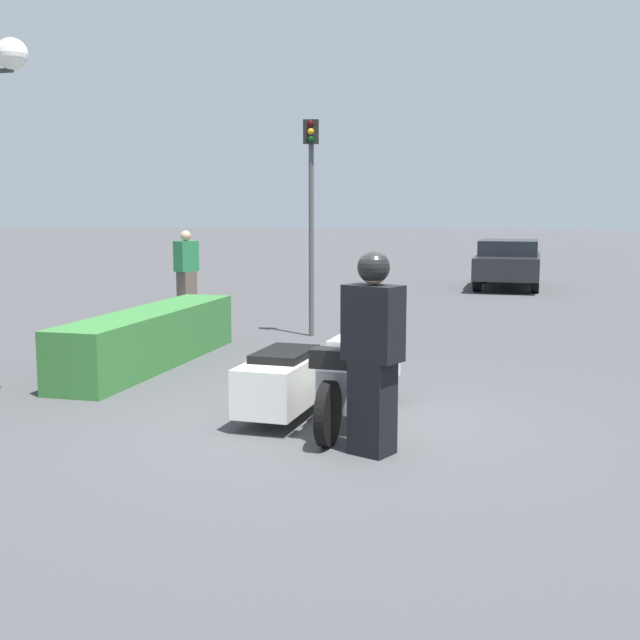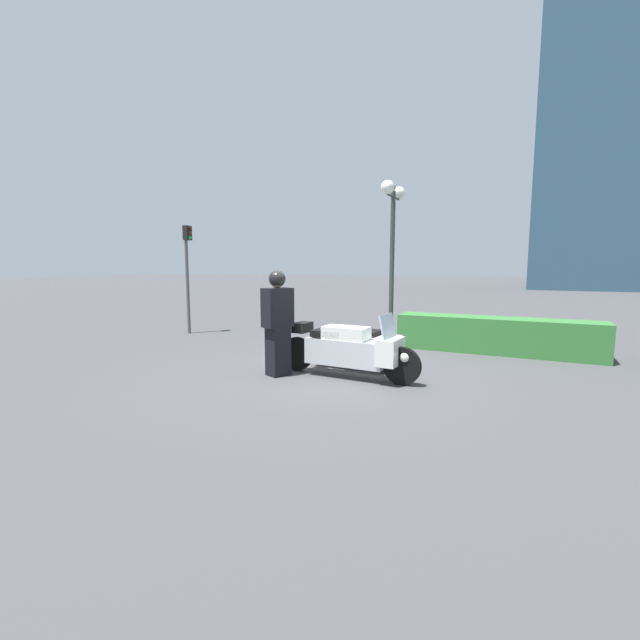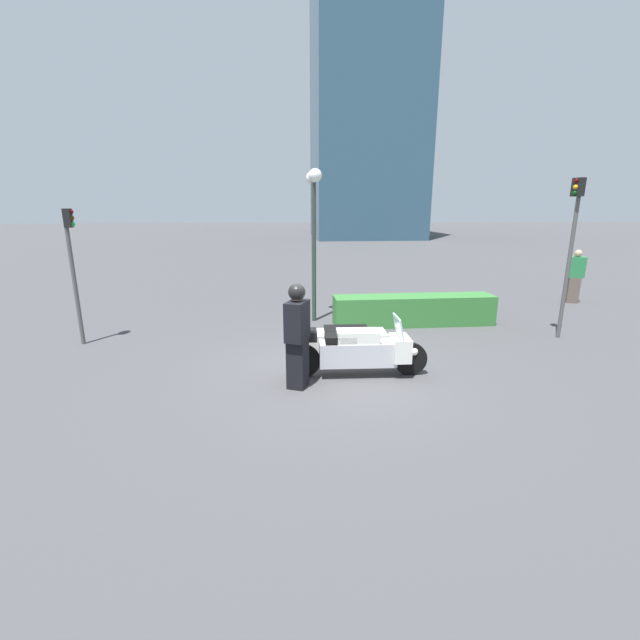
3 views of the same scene
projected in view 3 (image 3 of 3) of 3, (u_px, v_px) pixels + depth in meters
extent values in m
plane|color=#424244|center=(330.00, 373.00, 8.19)|extent=(160.00, 160.00, 0.00)
cylinder|color=black|center=(410.00, 359.00, 8.05)|extent=(0.63, 0.13, 0.63)
cylinder|color=black|center=(303.00, 361.00, 7.94)|extent=(0.63, 0.13, 0.63)
cylinder|color=black|center=(343.00, 351.00, 8.72)|extent=(0.49, 0.12, 0.49)
cube|color=#B7B7BC|center=(357.00, 353.00, 7.96)|extent=(1.44, 0.49, 0.45)
cube|color=silver|center=(358.00, 337.00, 7.88)|extent=(0.79, 0.44, 0.24)
cube|color=black|center=(340.00, 338.00, 7.86)|extent=(0.59, 0.44, 0.12)
cube|color=silver|center=(400.00, 348.00, 7.98)|extent=(0.34, 0.60, 0.44)
cube|color=silver|center=(398.00, 327.00, 7.87)|extent=(0.14, 0.57, 0.40)
sphere|color=white|center=(413.00, 351.00, 8.01)|extent=(0.18, 0.18, 0.18)
cube|color=silver|center=(346.00, 344.00, 8.68)|extent=(1.63, 0.67, 0.50)
sphere|color=silver|center=(379.00, 342.00, 8.71)|extent=(0.48, 0.48, 0.47)
cube|color=black|center=(346.00, 330.00, 8.61)|extent=(0.90, 0.55, 0.09)
cube|color=black|center=(310.00, 335.00, 7.82)|extent=(0.26, 0.40, 0.18)
cube|color=black|center=(298.00, 364.00, 7.47)|extent=(0.42, 0.44, 0.86)
cube|color=black|center=(297.00, 321.00, 7.27)|extent=(0.48, 0.58, 0.68)
sphere|color=tan|center=(297.00, 294.00, 7.15)|extent=(0.23, 0.23, 0.23)
sphere|color=black|center=(297.00, 292.00, 7.14)|extent=(0.29, 0.29, 0.29)
cube|color=#337033|center=(413.00, 310.00, 11.49)|extent=(4.30, 0.80, 0.79)
cylinder|color=#2D3833|center=(314.00, 252.00, 11.48)|extent=(0.12, 0.12, 3.82)
cylinder|color=#2D3833|center=(314.00, 183.00, 11.03)|extent=(0.05, 0.96, 0.05)
sphere|color=white|center=(312.00, 178.00, 11.45)|extent=(0.33, 0.33, 0.33)
sphere|color=white|center=(315.00, 175.00, 10.53)|extent=(0.33, 0.33, 0.33)
sphere|color=#2D3833|center=(314.00, 174.00, 10.97)|extent=(0.12, 0.12, 0.12)
cylinder|color=#4C4C4C|center=(568.00, 270.00, 10.01)|extent=(0.09, 0.09, 3.31)
cube|color=black|center=(578.00, 187.00, 9.52)|extent=(0.19, 0.28, 0.40)
sphere|color=#410707|center=(577.00, 181.00, 9.46)|extent=(0.11, 0.11, 0.11)
sphere|color=orange|center=(576.00, 187.00, 9.50)|extent=(0.11, 0.11, 0.11)
sphere|color=#07350F|center=(575.00, 193.00, 9.53)|extent=(0.11, 0.11, 0.11)
cylinder|color=#4C4C4C|center=(75.00, 288.00, 9.60)|extent=(0.09, 0.09, 2.65)
cube|color=black|center=(68.00, 218.00, 9.23)|extent=(0.19, 0.28, 0.40)
sphere|color=#410707|center=(71.00, 212.00, 9.21)|extent=(0.11, 0.11, 0.11)
sphere|color=#462D06|center=(72.00, 218.00, 9.25)|extent=(0.11, 0.11, 0.11)
sphere|color=green|center=(72.00, 224.00, 9.28)|extent=(0.11, 0.11, 0.11)
cube|color=brown|center=(573.00, 290.00, 14.12)|extent=(0.43, 0.41, 0.85)
cube|color=#26723F|center=(576.00, 267.00, 13.93)|extent=(0.57, 0.47, 0.67)
sphere|color=tan|center=(578.00, 253.00, 13.81)|extent=(0.23, 0.23, 0.23)
cube|color=#2D4C60|center=(368.00, 86.00, 40.77)|extent=(10.41, 9.91, 28.54)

